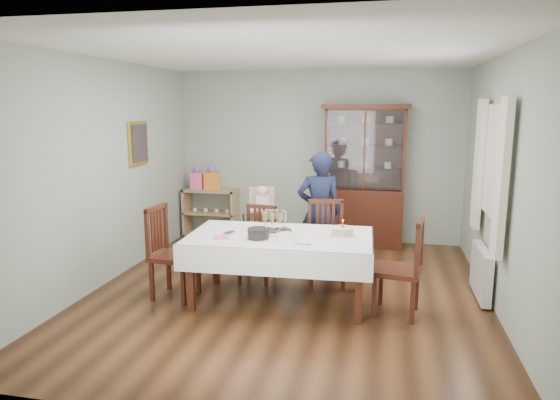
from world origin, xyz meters
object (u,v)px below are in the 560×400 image
(china_cabinet, at_px, (364,174))
(chair_far_left, at_px, (258,259))
(chair_end_left, at_px, (174,270))
(birthday_cake, at_px, (343,232))
(champagne_tray, at_px, (275,226))
(gift_bag_orange, at_px, (212,178))
(sideboard, at_px, (211,213))
(dining_table, at_px, (280,268))
(gift_bag_pink, at_px, (197,179))
(chair_far_right, at_px, (326,260))
(high_chair, at_px, (262,232))
(chair_end_right, at_px, (398,286))
(woman, at_px, (319,212))

(china_cabinet, relative_size, chair_far_left, 2.35)
(china_cabinet, relative_size, chair_end_left, 2.09)
(birthday_cake, bearing_deg, champagne_tray, 177.49)
(chair_far_left, height_order, chair_end_left, chair_end_left)
(chair_end_left, relative_size, gift_bag_orange, 2.56)
(champagne_tray, bearing_deg, gift_bag_orange, 123.36)
(china_cabinet, height_order, gift_bag_orange, china_cabinet)
(sideboard, relative_size, champagne_tray, 2.33)
(china_cabinet, xyz_separation_m, sideboard, (-2.50, 0.02, -0.72))
(chair_end_left, bearing_deg, champagne_tray, -74.41)
(sideboard, height_order, champagne_tray, champagne_tray)
(dining_table, relative_size, china_cabinet, 0.94)
(birthday_cake, bearing_deg, gift_bag_pink, 136.81)
(chair_far_right, bearing_deg, chair_end_left, -166.88)
(gift_bag_orange, bearing_deg, gift_bag_pink, 180.00)
(chair_far_left, relative_size, high_chair, 0.87)
(chair_end_right, distance_m, birthday_cake, 0.80)
(china_cabinet, distance_m, chair_far_left, 2.42)
(woman, xyz_separation_m, high_chair, (-0.82, 0.23, -0.37))
(high_chair, bearing_deg, china_cabinet, 22.91)
(china_cabinet, height_order, champagne_tray, china_cabinet)
(dining_table, xyz_separation_m, gift_bag_orange, (-1.67, 2.52, 0.60))
(dining_table, distance_m, china_cabinet, 2.74)
(birthday_cake, distance_m, gift_bag_orange, 3.39)
(chair_end_left, distance_m, chair_end_right, 2.48)
(woman, bearing_deg, dining_table, 65.36)
(high_chair, relative_size, gift_bag_orange, 2.62)
(chair_far_right, bearing_deg, chair_end_right, -52.68)
(china_cabinet, distance_m, woman, 1.49)
(gift_bag_orange, bearing_deg, chair_far_left, -56.69)
(chair_end_right, relative_size, high_chair, 0.96)
(birthday_cake, relative_size, gift_bag_pink, 0.71)
(dining_table, distance_m, champagne_tray, 0.47)
(woman, xyz_separation_m, champagne_tray, (-0.36, -1.05, 0.04))
(chair_end_left, distance_m, woman, 2.02)
(dining_table, bearing_deg, gift_bag_pink, 127.44)
(chair_end_right, xyz_separation_m, gift_bag_orange, (-2.95, 2.63, 0.67))
(chair_far_right, height_order, chair_end_left, chair_end_left)
(birthday_cake, relative_size, gift_bag_orange, 0.65)
(champagne_tray, bearing_deg, birthday_cake, -2.51)
(china_cabinet, bearing_deg, woman, -110.61)
(dining_table, distance_m, birthday_cake, 0.80)
(chair_far_left, bearing_deg, china_cabinet, 62.59)
(china_cabinet, relative_size, champagne_tray, 5.63)
(chair_end_left, height_order, gift_bag_orange, gift_bag_orange)
(champagne_tray, height_order, birthday_cake, champagne_tray)
(china_cabinet, distance_m, birthday_cake, 2.47)
(chair_far_left, bearing_deg, gift_bag_orange, 127.79)
(sideboard, bearing_deg, champagne_tray, -56.24)
(china_cabinet, distance_m, chair_end_right, 2.79)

